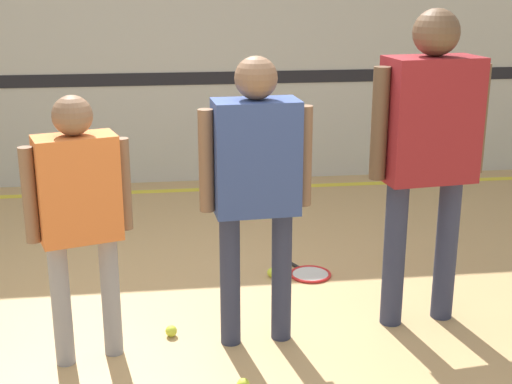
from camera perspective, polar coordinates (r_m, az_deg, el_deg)
ground_plane at (r=4.13m, az=-3.49°, el=-11.69°), size 16.00×16.00×0.00m
wall_back at (r=6.94m, az=-5.67°, el=13.74°), size 16.00×0.07×3.20m
floor_stripe at (r=6.86m, az=-5.19°, el=0.18°), size 14.40×0.10×0.01m
person_instructor at (r=3.75m, az=0.00°, el=1.59°), size 0.60×0.27×1.59m
person_student_left at (r=3.70m, az=-13.99°, el=-0.80°), size 0.52×0.33×1.42m
person_student_right at (r=4.07m, az=13.66°, el=4.35°), size 0.68×0.34×1.81m
racket_spare_on_floor at (r=4.95m, az=4.25°, el=-6.50°), size 0.38×0.50×0.03m
tennis_ball_by_spare_racket at (r=4.89m, az=1.29°, el=-6.46°), size 0.07×0.07×0.07m
tennis_ball_stray_left at (r=5.22m, az=10.52°, el=-5.22°), size 0.07×0.07×0.07m
tennis_ball_stray_right at (r=4.17m, az=-6.80°, el=-10.98°), size 0.07×0.07×0.07m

